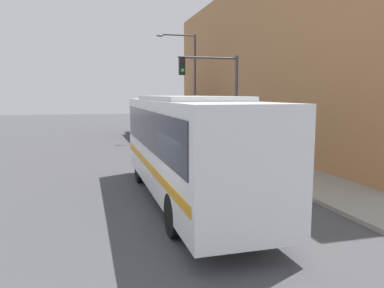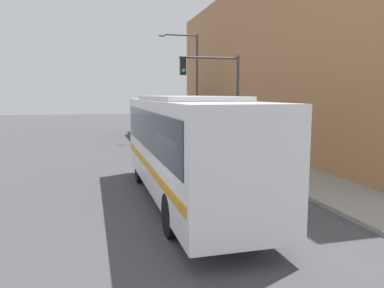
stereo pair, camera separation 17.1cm
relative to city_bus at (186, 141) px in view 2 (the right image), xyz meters
The scene contains 8 objects.
ground_plane 3.55m from the city_bus, 100.85° to the right, with size 120.00×120.00×0.00m, color #47474C.
sidewalk 18.01m from the city_bus, 72.68° to the left, with size 2.78×70.00×0.14m.
building_facade 16.20m from the city_bus, 52.15° to the left, with size 6.00×28.82×10.74m.
city_bus is the anchor object (origin of this frame).
delivery_truck 19.96m from the city_bus, 83.68° to the left, with size 2.33×8.09×3.09m.
fire_hydrant 5.60m from the city_bus, 32.68° to the left, with size 0.27×0.37×0.73m.
traffic_light_pole 8.48m from the city_bus, 64.37° to the left, with size 3.28×0.35×5.36m.
street_lamp 16.79m from the city_bus, 74.59° to the left, with size 3.00×0.28×7.72m.
Camera 2 is at (-2.24, -8.56, 3.46)m, focal length 35.00 mm.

